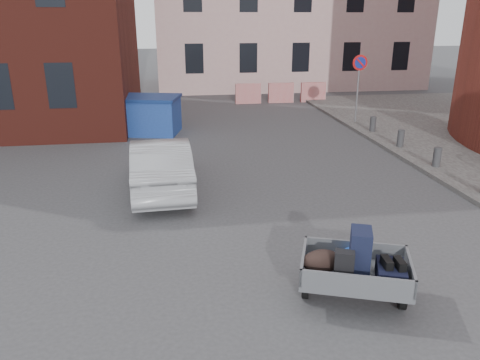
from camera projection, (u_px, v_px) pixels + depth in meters
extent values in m
plane|color=#38383A|center=(249.00, 236.00, 9.40)|extent=(120.00, 120.00, 0.00)
cylinder|color=gray|center=(358.00, 90.00, 18.64)|extent=(0.07, 0.07, 2.60)
cylinder|color=red|center=(360.00, 63.00, 18.28)|extent=(0.60, 0.03, 0.60)
cylinder|color=navy|center=(360.00, 63.00, 18.26)|extent=(0.44, 0.03, 0.44)
cylinder|color=#3A3A3D|center=(437.00, 157.00, 13.28)|extent=(0.22, 0.22, 0.55)
cylinder|color=#3A3A3D|center=(401.00, 138.00, 15.34)|extent=(0.22, 0.22, 0.55)
cylinder|color=#3A3A3D|center=(373.00, 124.00, 17.39)|extent=(0.22, 0.22, 0.55)
cube|color=red|center=(248.00, 94.00, 23.59)|extent=(1.30, 0.18, 1.00)
cube|color=red|center=(281.00, 93.00, 23.83)|extent=(1.30, 0.18, 1.00)
cube|color=red|center=(313.00, 92.00, 24.06)|extent=(1.30, 0.18, 1.00)
cylinder|color=black|center=(306.00, 284.00, 7.28)|extent=(0.24, 0.45, 0.44)
cylinder|color=black|center=(402.00, 295.00, 7.01)|extent=(0.24, 0.45, 0.44)
cube|color=slate|center=(355.00, 276.00, 7.07)|extent=(1.88, 1.58, 0.08)
cube|color=slate|center=(303.00, 260.00, 7.15)|extent=(0.41, 1.05, 0.28)
cube|color=slate|center=(410.00, 271.00, 6.86)|extent=(0.41, 1.05, 0.28)
cube|color=slate|center=(355.00, 249.00, 7.50)|extent=(1.52, 0.58, 0.28)
cube|color=slate|center=(357.00, 284.00, 6.52)|extent=(1.52, 0.58, 0.28)
cube|color=slate|center=(353.00, 252.00, 7.92)|extent=(0.31, 0.69, 0.06)
cube|color=#181D39|center=(360.00, 252.00, 6.98)|extent=(0.44, 0.53, 0.70)
cube|color=black|center=(391.00, 273.00, 6.83)|extent=(0.58, 0.70, 0.25)
ellipsoid|color=#2D1F1B|center=(322.00, 261.00, 7.04)|extent=(0.69, 0.54, 0.36)
cube|color=black|center=(344.00, 266.00, 6.78)|extent=(0.32, 0.26, 0.48)
ellipsoid|color=blue|center=(352.00, 255.00, 7.35)|extent=(0.44, 0.41, 0.24)
cube|color=black|center=(387.00, 263.00, 6.73)|extent=(0.13, 0.28, 0.13)
cube|color=black|center=(400.00, 264.00, 6.70)|extent=(0.13, 0.28, 0.13)
cube|color=#204199|center=(135.00, 116.00, 17.56)|extent=(3.48, 2.30, 1.28)
cube|color=navy|center=(134.00, 98.00, 17.33)|extent=(3.61, 2.43, 0.11)
imported|color=#9D9FA4|center=(161.00, 164.00, 11.71)|extent=(1.60, 4.11, 1.33)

